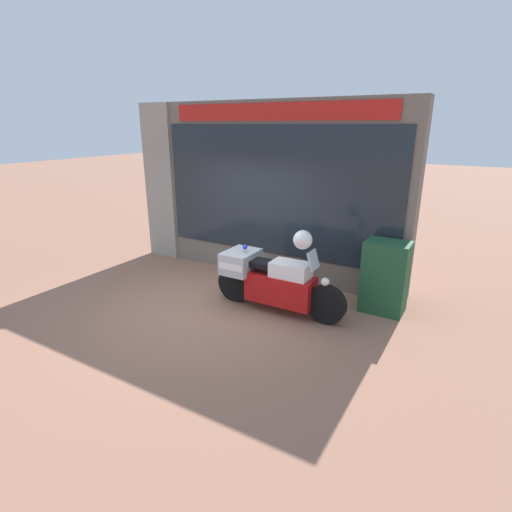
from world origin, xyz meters
The scene contains 6 objects.
ground_plane centered at (0.00, 0.00, 0.00)m, with size 60.00×60.00×0.00m, color #8E604C.
shop_building centered at (-0.39, 2.00, 1.78)m, with size 6.12×0.55×3.54m.
window_display centered at (0.34, 2.03, 0.49)m, with size 4.85×0.30×2.06m.
paramedic_motorcycle centered at (1.05, 0.44, 0.56)m, with size 2.40×0.69×1.19m.
utility_cabinet centered at (2.76, 1.37, 0.62)m, with size 0.72×0.53×1.24m, color #1E4C2D.
white_helmet centered at (1.63, 0.44, 1.34)m, with size 0.31×0.31×0.31m, color white.
Camera 1 is at (4.06, -5.17, 3.09)m, focal length 28.00 mm.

